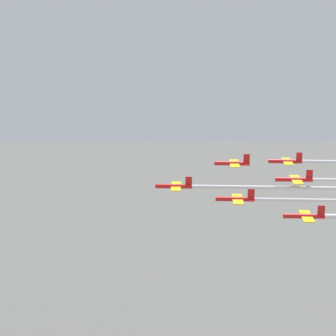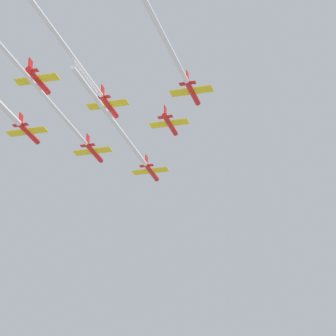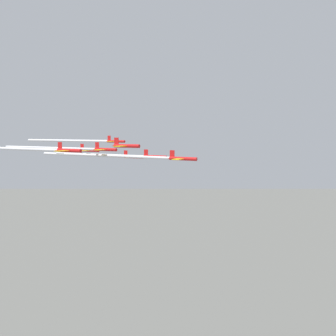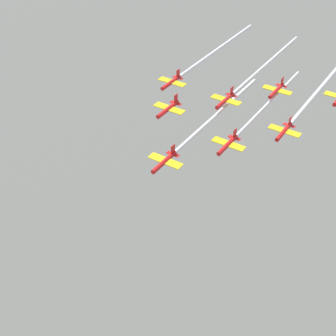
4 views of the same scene
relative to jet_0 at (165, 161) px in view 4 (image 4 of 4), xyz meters
The scene contains 12 objects.
jet_0 is the anchor object (origin of this frame).
jet_1 16.38m from the jet_0, 146.49° to the right, with size 8.30×8.50×2.92m.
jet_2 16.80m from the jet_0, 85.56° to the right, with size 8.30×8.50×2.92m.
jet_3 32.78m from the jet_0, 146.49° to the right, with size 8.30×8.50×2.92m.
jet_4 28.30m from the jet_0, 116.02° to the right, with size 8.30×8.50×2.92m.
jet_5 32.84m from the jet_0, 85.56° to the right, with size 8.30×8.50×2.92m.
jet_7 43.15m from the jet_0, 127.12° to the right, with size 8.30×8.50×2.92m.
smoke_trail_0 25.13m from the jet_0, 116.02° to the right, with size 19.33×38.37×0.88m.
smoke_trail_1 39.35m from the jet_0, 128.20° to the right, with size 18.51×36.90×0.72m.
smoke_trail_3 56.08m from the jet_0, 133.25° to the right, with size 19.70×38.80×1.10m.
smoke_trail_4 54.97m from the jet_0, 116.02° to the right, with size 20.67×41.18×0.82m.
smoke_trail_5 57.50m from the jet_0, 99.23° to the right, with size 20.81×41.35×0.91m.
Camera 4 is at (-8.57, 120.77, 224.13)m, focal length 50.00 mm.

